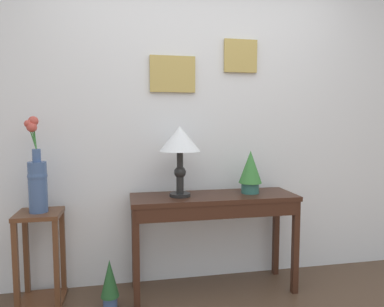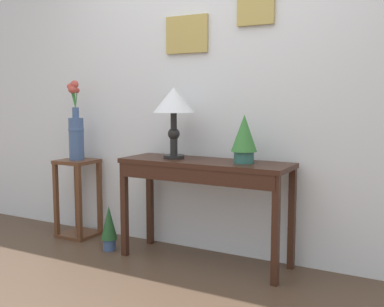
{
  "view_description": "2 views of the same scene",
  "coord_description": "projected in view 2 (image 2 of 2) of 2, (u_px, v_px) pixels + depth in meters",
  "views": [
    {
      "loc": [
        -0.6,
        -1.3,
        1.31
      ],
      "look_at": [
        -0.09,
        1.26,
        1.07
      ],
      "focal_mm": 32.48,
      "sensor_mm": 36.0,
      "label": 1
    },
    {
      "loc": [
        1.6,
        -1.72,
        1.2
      ],
      "look_at": [
        -0.08,
        1.31,
        0.79
      ],
      "focal_mm": 43.68,
      "sensor_mm": 36.0,
      "label": 2
    }
  ],
  "objects": [
    {
      "name": "flower_vase_tall",
      "position": [
        76.0,
        130.0,
        3.99
      ],
      "size": [
        0.14,
        0.14,
        0.68
      ],
      "color": "#3D5684",
      "rests_on": "pedestal_stand_left"
    },
    {
      "name": "table_lamp",
      "position": [
        174.0,
        105.0,
        3.43
      ],
      "size": [
        0.3,
        0.3,
        0.52
      ],
      "color": "black",
      "rests_on": "console_table"
    },
    {
      "name": "potted_plant_on_console",
      "position": [
        244.0,
        137.0,
        3.2
      ],
      "size": [
        0.18,
        0.18,
        0.33
      ],
      "color": "#2D665B",
      "rests_on": "console_table"
    },
    {
      "name": "back_wall_with_art",
      "position": [
        215.0,
        72.0,
        3.57
      ],
      "size": [
        9.0,
        0.13,
        2.8
      ],
      "color": "silver",
      "rests_on": "ground"
    },
    {
      "name": "console_table",
      "position": [
        203.0,
        176.0,
        3.34
      ],
      "size": [
        1.26,
        0.41,
        0.76
      ],
      "color": "#381E14",
      "rests_on": "ground"
    },
    {
      "name": "pedestal_stand_left",
      "position": [
        78.0,
        198.0,
        4.06
      ],
      "size": [
        0.31,
        0.31,
        0.67
      ],
      "color": "#56331E",
      "rests_on": "ground"
    },
    {
      "name": "potted_plant_floor",
      "position": [
        109.0,
        226.0,
        3.68
      ],
      "size": [
        0.13,
        0.13,
        0.36
      ],
      "color": "#3D5684",
      "rests_on": "ground"
    }
  ]
}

